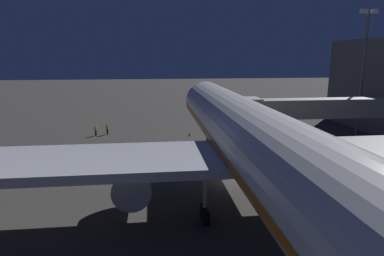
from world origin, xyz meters
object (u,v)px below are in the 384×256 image
at_px(jet_bridge, 315,108).
at_px(ground_crew_walking_aft, 107,128).
at_px(ground_crew_marshaller_fwd, 96,130).
at_px(traffic_cone_nose_starboard, 190,134).
at_px(airliner_at_gate, 261,150).
at_px(apron_floodlight_mast, 363,65).
at_px(traffic_cone_nose_port, 216,133).

distance_m(jet_bridge, ground_crew_walking_aft, 32.65).
height_order(ground_crew_marshaller_fwd, traffic_cone_nose_starboard, ground_crew_marshaller_fwd).
relative_size(jet_bridge, ground_crew_walking_aft, 13.68).
distance_m(airliner_at_gate, apron_floodlight_mast, 37.37).
relative_size(apron_floodlight_mast, ground_crew_marshaller_fwd, 11.43).
relative_size(jet_bridge, apron_floodlight_mast, 1.28).
xyz_separation_m(jet_bridge, apron_floodlight_mast, (-12.02, -8.67, 5.45)).
height_order(airliner_at_gate, traffic_cone_nose_starboard, airliner_at_gate).
bearing_deg(traffic_cone_nose_starboard, jet_bridge, 145.06).
height_order(jet_bridge, traffic_cone_nose_starboard, jet_bridge).
height_order(ground_crew_walking_aft, traffic_cone_nose_port, ground_crew_walking_aft).
xyz_separation_m(airliner_at_gate, jet_bridge, (-13.48, -18.07, 0.13)).
relative_size(apron_floodlight_mast, traffic_cone_nose_port, 36.16).
xyz_separation_m(apron_floodlight_mast, ground_crew_marshaller_fwd, (43.00, -4.29, -10.46)).
height_order(airliner_at_gate, apron_floodlight_mast, airliner_at_gate).
relative_size(traffic_cone_nose_port, traffic_cone_nose_starboard, 1.00).
xyz_separation_m(apron_floodlight_mast, traffic_cone_nose_starboard, (27.70, -2.28, -11.14)).
distance_m(apron_floodlight_mast, traffic_cone_nose_port, 25.93).
distance_m(apron_floodlight_mast, ground_crew_walking_aft, 42.83).
height_order(ground_crew_marshaller_fwd, ground_crew_walking_aft, ground_crew_walking_aft).
relative_size(airliner_at_gate, ground_crew_marshaller_fwd, 35.23).
xyz_separation_m(ground_crew_marshaller_fwd, ground_crew_walking_aft, (-1.76, -0.74, 0.07)).
relative_size(jet_bridge, traffic_cone_nose_starboard, 46.37).
distance_m(jet_bridge, ground_crew_marshaller_fwd, 33.95).
bearing_deg(traffic_cone_nose_starboard, airliner_at_gate, 94.33).
height_order(airliner_at_gate, ground_crew_marshaller_fwd, airliner_at_gate).
xyz_separation_m(airliner_at_gate, ground_crew_walking_aft, (15.74, -31.77, -4.81)).
distance_m(apron_floodlight_mast, traffic_cone_nose_starboard, 29.94).
distance_m(jet_bridge, traffic_cone_nose_port, 16.72).
bearing_deg(airliner_at_gate, apron_floodlight_mast, -133.64).
bearing_deg(apron_floodlight_mast, ground_crew_walking_aft, -6.95).
height_order(airliner_at_gate, jet_bridge, airliner_at_gate).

